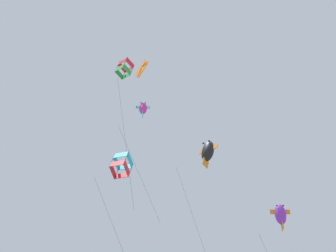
{
  "coord_description": "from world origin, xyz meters",
  "views": [
    {
      "loc": [
        1.36,
        28.96,
        1.39
      ],
      "look_at": [
        1.78,
        -0.83,
        19.14
      ],
      "focal_mm": 54.82,
      "sensor_mm": 36.0,
      "label": 1
    }
  ],
  "objects_px": {
    "kite_fish_far_centre": "(280,215)",
    "kite_box_near_left": "(125,68)",
    "kite_fish_low_drifter": "(208,151)",
    "kite_diamond_near_right": "(141,70)",
    "kite_box_upper_right": "(121,166)",
    "kite_fish_mid_left": "(143,109)"
  },
  "relations": [
    {
      "from": "kite_box_near_left",
      "to": "kite_diamond_near_right",
      "type": "bearing_deg",
      "value": 155.17
    },
    {
      "from": "kite_diamond_near_right",
      "to": "kite_fish_low_drifter",
      "type": "bearing_deg",
      "value": -93.38
    },
    {
      "from": "kite_fish_far_centre",
      "to": "kite_diamond_near_right",
      "type": "xyz_separation_m",
      "value": [
        8.55,
        1.24,
        9.95
      ]
    },
    {
      "from": "kite_fish_low_drifter",
      "to": "kite_fish_far_centre",
      "type": "bearing_deg",
      "value": 176.32
    },
    {
      "from": "kite_fish_low_drifter",
      "to": "kite_fish_far_centre",
      "type": "distance_m",
      "value": 8.28
    },
    {
      "from": "kite_fish_far_centre",
      "to": "kite_box_near_left",
      "type": "relative_size",
      "value": 5.18
    },
    {
      "from": "kite_fish_low_drifter",
      "to": "kite_box_near_left",
      "type": "height_order",
      "value": "kite_box_near_left"
    },
    {
      "from": "kite_fish_low_drifter",
      "to": "kite_fish_mid_left",
      "type": "bearing_deg",
      "value": 69.79
    },
    {
      "from": "kite_fish_low_drifter",
      "to": "kite_diamond_near_right",
      "type": "bearing_deg",
      "value": 86.97
    },
    {
      "from": "kite_fish_low_drifter",
      "to": "kite_fish_far_centre",
      "type": "relative_size",
      "value": 1.16
    },
    {
      "from": "kite_diamond_near_right",
      "to": "kite_box_near_left",
      "type": "height_order",
      "value": "kite_box_near_left"
    },
    {
      "from": "kite_fish_low_drifter",
      "to": "kite_fish_far_centre",
      "type": "xyz_separation_m",
      "value": [
        -3.91,
        3.73,
        -6.28
      ]
    },
    {
      "from": "kite_fish_mid_left",
      "to": "kite_diamond_near_right",
      "type": "height_order",
      "value": "kite_diamond_near_right"
    },
    {
      "from": "kite_box_upper_right",
      "to": "kite_diamond_near_right",
      "type": "bearing_deg",
      "value": -139.2
    },
    {
      "from": "kite_fish_far_centre",
      "to": "kite_diamond_near_right",
      "type": "distance_m",
      "value": 13.18
    },
    {
      "from": "kite_fish_low_drifter",
      "to": "kite_box_near_left",
      "type": "bearing_deg",
      "value": 57.91
    },
    {
      "from": "kite_fish_far_centre",
      "to": "kite_box_near_left",
      "type": "bearing_deg",
      "value": -11.35
    },
    {
      "from": "kite_box_near_left",
      "to": "kite_fish_low_drifter",
      "type": "bearing_deg",
      "value": -123.48
    },
    {
      "from": "kite_diamond_near_right",
      "to": "kite_box_near_left",
      "type": "xyz_separation_m",
      "value": [
        1.5,
        -2.99,
        2.42
      ]
    },
    {
      "from": "kite_box_upper_right",
      "to": "kite_diamond_near_right",
      "type": "relative_size",
      "value": 0.63
    },
    {
      "from": "kite_box_upper_right",
      "to": "kite_box_near_left",
      "type": "height_order",
      "value": "kite_box_near_left"
    },
    {
      "from": "kite_fish_low_drifter",
      "to": "kite_box_near_left",
      "type": "xyz_separation_m",
      "value": [
        6.14,
        1.98,
        6.08
      ]
    }
  ]
}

